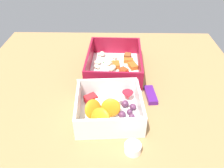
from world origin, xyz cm
name	(u,v)px	position (x,y,z in cm)	size (l,w,h in cm)	color
table_surface	(108,96)	(0.00, 0.00, 1.00)	(80.00, 80.00, 2.00)	#9E7547
pasta_container	(115,65)	(-11.67, 1.78, 3.86)	(21.70, 16.59, 6.17)	white
fruit_bowl	(109,109)	(8.32, 0.64, 4.08)	(15.66, 16.08, 5.75)	white
candy_bar	(151,95)	(1.09, 11.47, 2.60)	(7.00, 2.40, 1.20)	#51197A
paper_cup_liner	(133,148)	(18.67, 5.75, 2.97)	(3.45, 3.45, 1.94)	white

